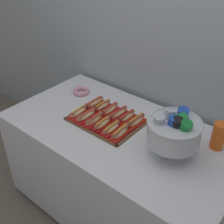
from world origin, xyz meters
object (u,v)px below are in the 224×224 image
at_px(hot_dog_0, 79,112).
at_px(hot_dog_4, 111,129).
at_px(donut, 81,91).
at_px(hot_dog_3, 103,124).
at_px(hot_dog_6, 94,103).
at_px(hot_dog_11, 135,121).
at_px(buffet_table, 119,170).
at_px(hot_dog_9, 118,114).
at_px(hot_dog_5, 120,132).
at_px(cup_stack, 218,136).
at_px(hot_dog_2, 94,120).
at_px(punch_bowl, 174,131).
at_px(serving_tray, 106,120).
at_px(hot_dog_8, 110,110).
at_px(hot_dog_10, 127,117).
at_px(hot_dog_7, 102,106).
at_px(hot_dog_1, 86,116).

relative_size(hot_dog_0, hot_dog_4, 1.03).
height_order(hot_dog_4, donut, hot_dog_4).
xyz_separation_m(hot_dog_3, hot_dog_4, (0.07, -0.00, -0.00)).
height_order(hot_dog_6, hot_dog_11, hot_dog_11).
xyz_separation_m(buffet_table, hot_dog_4, (-0.02, -0.07, 0.41)).
height_order(hot_dog_6, hot_dog_9, hot_dog_9).
bearing_deg(hot_dog_5, hot_dog_6, 156.17).
xyz_separation_m(hot_dog_3, hot_dog_5, (0.15, -0.00, 0.00)).
relative_size(hot_dog_11, cup_stack, 0.99).
bearing_deg(hot_dog_2, hot_dog_5, -0.08).
xyz_separation_m(hot_dog_2, punch_bowl, (0.56, 0.07, 0.14)).
height_order(hot_dog_9, punch_bowl, punch_bowl).
height_order(serving_tray, cup_stack, cup_stack).
relative_size(serving_tray, hot_dog_0, 2.81).
bearing_deg(hot_dog_2, hot_dog_8, 89.92).
relative_size(hot_dog_5, donut, 1.26).
distance_m(hot_dog_0, hot_dog_10, 0.34).
distance_m(hot_dog_7, punch_bowl, 0.65).
distance_m(hot_dog_2, hot_dog_3, 0.08).
xyz_separation_m(hot_dog_3, hot_dog_7, (-0.15, 0.17, -0.00)).
xyz_separation_m(buffet_table, donut, (-0.55, 0.18, 0.40)).
xyz_separation_m(serving_tray, hot_dog_8, (-0.04, 0.08, 0.03)).
bearing_deg(buffet_table, hot_dog_9, 134.30).
relative_size(hot_dog_8, punch_bowl, 0.54).
height_order(buffet_table, hot_dog_4, hot_dog_4).
distance_m(hot_dog_3, cup_stack, 0.73).
height_order(hot_dog_8, hot_dog_11, same).
distance_m(hot_dog_4, hot_dog_8, 0.22).
distance_m(hot_dog_2, hot_dog_10, 0.22).
relative_size(hot_dog_5, hot_dog_6, 0.95).
bearing_deg(hot_dog_9, hot_dog_2, -114.52).
bearing_deg(hot_dog_4, hot_dog_11, 65.48).
bearing_deg(hot_dog_11, hot_dog_0, -156.33).
bearing_deg(buffet_table, hot_dog_8, 149.93).
bearing_deg(hot_dog_10, hot_dog_0, -151.27).
distance_m(hot_dog_0, hot_dog_9, 0.28).
bearing_deg(hot_dog_6, donut, 159.28).
height_order(hot_dog_6, cup_stack, cup_stack).
bearing_deg(hot_dog_6, hot_dog_8, -0.08).
xyz_separation_m(hot_dog_5, cup_stack, (0.52, 0.30, 0.05)).
xyz_separation_m(hot_dog_5, punch_bowl, (0.33, 0.07, 0.13)).
bearing_deg(punch_bowl, buffet_table, -179.70).
bearing_deg(buffet_table, cup_stack, 22.10).
distance_m(buffet_table, hot_dog_8, 0.46).
relative_size(hot_dog_3, punch_bowl, 0.50).
xyz_separation_m(hot_dog_1, hot_dog_9, (0.15, 0.16, -0.00)).
bearing_deg(hot_dog_4, donut, 154.48).
relative_size(hot_dog_10, cup_stack, 0.88).
bearing_deg(hot_dog_0, hot_dog_5, -0.08).
relative_size(hot_dog_0, donut, 1.27).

